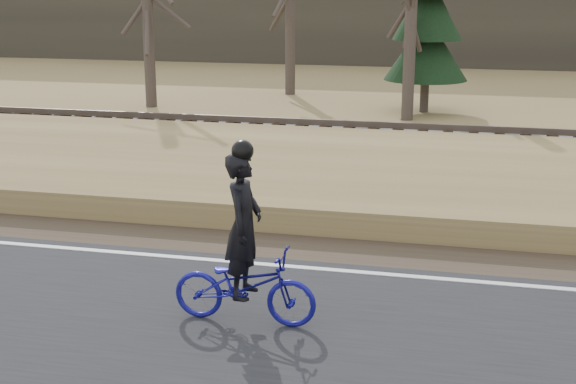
# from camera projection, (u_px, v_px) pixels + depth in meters

# --- Properties ---
(embankment) EXTENTS (120.00, 5.00, 0.44)m
(embankment) POSITION_uv_depth(u_px,v_px,m) (572.00, 202.00, 14.41)
(embankment) COLOR #98804D
(embankment) RESTS_ON ground
(ballast) EXTENTS (120.00, 3.00, 0.45)m
(ballast) POSITION_uv_depth(u_px,v_px,m) (555.00, 157.00, 17.98)
(ballast) COLOR slate
(ballast) RESTS_ON ground
(railroad) EXTENTS (120.00, 2.40, 0.29)m
(railroad) POSITION_uv_depth(u_px,v_px,m) (556.00, 144.00, 17.90)
(railroad) COLOR black
(railroad) RESTS_ON ballast
(treeline_backdrop) EXTENTS (120.00, 4.00, 6.00)m
(treeline_backdrop) POSITION_uv_depth(u_px,v_px,m) (520.00, 2.00, 37.95)
(treeline_backdrop) COLOR #383328
(treeline_backdrop) RESTS_ON ground
(cyclist) EXTENTS (1.78, 0.65, 2.26)m
(cyclist) POSITION_uv_depth(u_px,v_px,m) (244.00, 266.00, 9.60)
(cyclist) COLOR navy
(cyclist) RESTS_ON road
(bare_tree_near_left) EXTENTS (0.36, 0.36, 6.13)m
(bare_tree_near_left) POSITION_uv_depth(u_px,v_px,m) (411.00, 15.00, 23.19)
(bare_tree_near_left) COLOR #473B34
(bare_tree_near_left) RESTS_ON ground
(conifer) EXTENTS (2.60, 2.60, 6.71)m
(conifer) POSITION_uv_depth(u_px,v_px,m) (428.00, 9.00, 24.59)
(conifer) COLOR #473B34
(conifer) RESTS_ON ground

